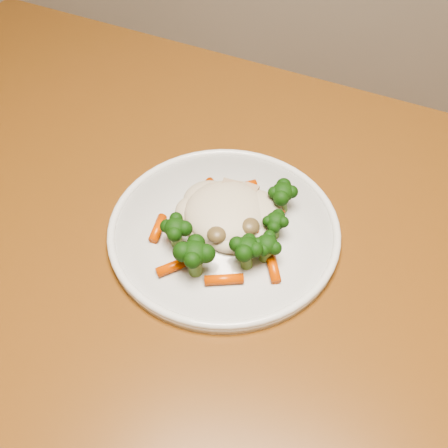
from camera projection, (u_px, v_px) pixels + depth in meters
name	position (u px, v px, depth m)	size (l,w,h in m)	color
dining_table	(180.00, 279.00, 0.78)	(1.33, 1.03, 0.75)	brown
plate	(224.00, 231.00, 0.70)	(0.29, 0.29, 0.01)	silver
meal	(230.00, 220.00, 0.68)	(0.17, 0.18, 0.05)	beige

